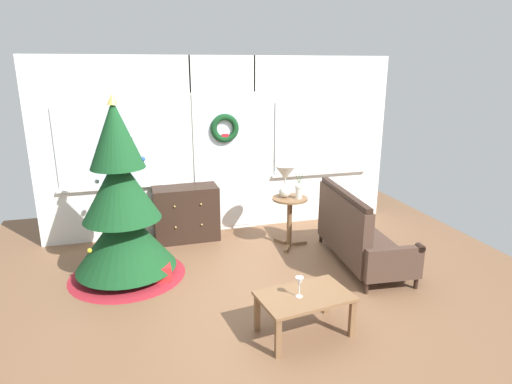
{
  "coord_description": "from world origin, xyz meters",
  "views": [
    {
      "loc": [
        -1.3,
        -4.13,
        2.42
      ],
      "look_at": [
        0.05,
        0.55,
        1.0
      ],
      "focal_mm": 30.7,
      "sensor_mm": 36.0,
      "label": 1
    }
  ],
  "objects_px": {
    "coffee_table": "(305,300)",
    "flower_vase": "(299,190)",
    "dresser_cabinet": "(186,213)",
    "side_table": "(290,212)",
    "gift_box": "(163,274)",
    "table_lamp": "(285,177)",
    "wine_glass": "(299,283)",
    "christmas_tree": "(122,213)",
    "settee_sofa": "(356,235)"
  },
  "relations": [
    {
      "from": "side_table",
      "to": "flower_vase",
      "type": "relative_size",
      "value": 1.98
    },
    {
      "from": "dresser_cabinet",
      "to": "side_table",
      "type": "bearing_deg",
      "value": -25.07
    },
    {
      "from": "settee_sofa",
      "to": "gift_box",
      "type": "bearing_deg",
      "value": 175.82
    },
    {
      "from": "side_table",
      "to": "flower_vase",
      "type": "xyz_separation_m",
      "value": [
        0.1,
        -0.06,
        0.32
      ]
    },
    {
      "from": "christmas_tree",
      "to": "gift_box",
      "type": "xyz_separation_m",
      "value": [
        0.4,
        -0.27,
        -0.69
      ]
    },
    {
      "from": "settee_sofa",
      "to": "flower_vase",
      "type": "relative_size",
      "value": 4.77
    },
    {
      "from": "christmas_tree",
      "to": "table_lamp",
      "type": "xyz_separation_m",
      "value": [
        2.11,
        0.35,
        0.2
      ]
    },
    {
      "from": "coffee_table",
      "to": "wine_glass",
      "type": "height_order",
      "value": "wine_glass"
    },
    {
      "from": "coffee_table",
      "to": "gift_box",
      "type": "bearing_deg",
      "value": 130.27
    },
    {
      "from": "christmas_tree",
      "to": "wine_glass",
      "type": "distance_m",
      "value": 2.29
    },
    {
      "from": "christmas_tree",
      "to": "wine_glass",
      "type": "relative_size",
      "value": 10.92
    },
    {
      "from": "wine_glass",
      "to": "settee_sofa",
      "type": "bearing_deg",
      "value": 44.77
    },
    {
      "from": "gift_box",
      "to": "coffee_table",
      "type": "bearing_deg",
      "value": -49.73
    },
    {
      "from": "gift_box",
      "to": "flower_vase",
      "type": "bearing_deg",
      "value": 15.72
    },
    {
      "from": "wine_glass",
      "to": "gift_box",
      "type": "relative_size",
      "value": 1.01
    },
    {
      "from": "wine_glass",
      "to": "dresser_cabinet",
      "type": "bearing_deg",
      "value": 104.59
    },
    {
      "from": "christmas_tree",
      "to": "table_lamp",
      "type": "relative_size",
      "value": 4.84
    },
    {
      "from": "table_lamp",
      "to": "coffee_table",
      "type": "bearing_deg",
      "value": -104.5
    },
    {
      "from": "side_table",
      "to": "wine_glass",
      "type": "height_order",
      "value": "side_table"
    },
    {
      "from": "dresser_cabinet",
      "to": "table_lamp",
      "type": "relative_size",
      "value": 2.06
    },
    {
      "from": "table_lamp",
      "to": "flower_vase",
      "type": "relative_size",
      "value": 1.26
    },
    {
      "from": "wine_glass",
      "to": "christmas_tree",
      "type": "bearing_deg",
      "value": 131.92
    },
    {
      "from": "dresser_cabinet",
      "to": "table_lamp",
      "type": "distance_m",
      "value": 1.52
    },
    {
      "from": "coffee_table",
      "to": "dresser_cabinet",
      "type": "bearing_deg",
      "value": 105.98
    },
    {
      "from": "table_lamp",
      "to": "wine_glass",
      "type": "distance_m",
      "value": 2.17
    },
    {
      "from": "dresser_cabinet",
      "to": "wine_glass",
      "type": "distance_m",
      "value": 2.72
    },
    {
      "from": "table_lamp",
      "to": "flower_vase",
      "type": "height_order",
      "value": "table_lamp"
    },
    {
      "from": "coffee_table",
      "to": "flower_vase",
      "type": "bearing_deg",
      "value": 70.46
    },
    {
      "from": "christmas_tree",
      "to": "gift_box",
      "type": "height_order",
      "value": "christmas_tree"
    },
    {
      "from": "flower_vase",
      "to": "christmas_tree",
      "type": "bearing_deg",
      "value": -173.61
    },
    {
      "from": "dresser_cabinet",
      "to": "coffee_table",
      "type": "relative_size",
      "value": 1.0
    },
    {
      "from": "dresser_cabinet",
      "to": "side_table",
      "type": "height_order",
      "value": "dresser_cabinet"
    },
    {
      "from": "dresser_cabinet",
      "to": "coffee_table",
      "type": "xyz_separation_m",
      "value": [
        0.75,
        -2.61,
        -0.05
      ]
    },
    {
      "from": "settee_sofa",
      "to": "wine_glass",
      "type": "distance_m",
      "value": 1.77
    },
    {
      "from": "side_table",
      "to": "gift_box",
      "type": "bearing_deg",
      "value": -161.68
    },
    {
      "from": "christmas_tree",
      "to": "wine_glass",
      "type": "xyz_separation_m",
      "value": [
        1.52,
        -1.69,
        -0.24
      ]
    },
    {
      "from": "coffee_table",
      "to": "gift_box",
      "type": "xyz_separation_m",
      "value": [
        -1.19,
        1.4,
        -0.24
      ]
    },
    {
      "from": "table_lamp",
      "to": "wine_glass",
      "type": "bearing_deg",
      "value": -106.03
    },
    {
      "from": "side_table",
      "to": "table_lamp",
      "type": "distance_m",
      "value": 0.49
    },
    {
      "from": "dresser_cabinet",
      "to": "settee_sofa",
      "type": "distance_m",
      "value": 2.38
    },
    {
      "from": "table_lamp",
      "to": "gift_box",
      "type": "xyz_separation_m",
      "value": [
        -1.71,
        -0.63,
        -0.88
      ]
    },
    {
      "from": "dresser_cabinet",
      "to": "side_table",
      "type": "xyz_separation_m",
      "value": [
        1.33,
        -0.62,
        0.1
      ]
    },
    {
      "from": "side_table",
      "to": "coffee_table",
      "type": "xyz_separation_m",
      "value": [
        -0.58,
        -1.99,
        -0.15
      ]
    },
    {
      "from": "dresser_cabinet",
      "to": "coffee_table",
      "type": "distance_m",
      "value": 2.72
    },
    {
      "from": "coffee_table",
      "to": "gift_box",
      "type": "distance_m",
      "value": 1.85
    },
    {
      "from": "dresser_cabinet",
      "to": "wine_glass",
      "type": "bearing_deg",
      "value": -75.41
    },
    {
      "from": "settee_sofa",
      "to": "coffee_table",
      "type": "xyz_separation_m",
      "value": [
        -1.19,
        -1.23,
        -0.04
      ]
    },
    {
      "from": "wine_glass",
      "to": "gift_box",
      "type": "height_order",
      "value": "wine_glass"
    },
    {
      "from": "dresser_cabinet",
      "to": "gift_box",
      "type": "relative_size",
      "value": 4.67
    },
    {
      "from": "christmas_tree",
      "to": "dresser_cabinet",
      "type": "height_order",
      "value": "christmas_tree"
    }
  ]
}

